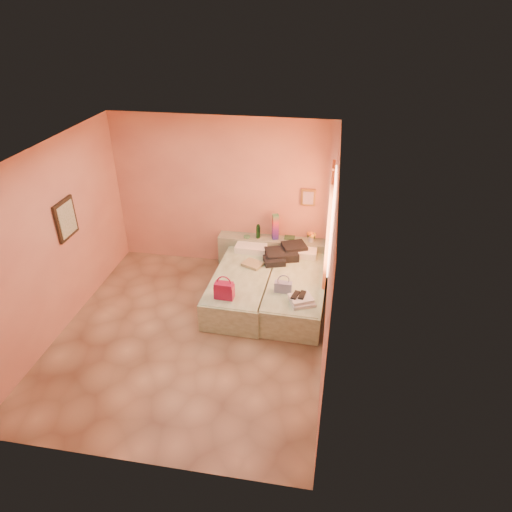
{
  "coord_description": "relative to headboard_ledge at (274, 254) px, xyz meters",
  "views": [
    {
      "loc": [
        1.9,
        -5.23,
        4.56
      ],
      "look_at": [
        0.86,
        0.85,
        0.98
      ],
      "focal_mm": 32.0,
      "sensor_mm": 36.0,
      "label": 1
    }
  ],
  "objects": [
    {
      "name": "bed_right",
      "position": [
        0.52,
        -1.05,
        -0.08
      ],
      "size": [
        0.97,
        2.03,
        0.5
      ],
      "primitive_type": "cube",
      "rotation": [
        0.0,
        0.0,
        -0.03
      ],
      "color": "#C9E9BC",
      "rests_on": "ground"
    },
    {
      "name": "magenta_handbag",
      "position": [
        -0.52,
        -1.77,
        0.31
      ],
      "size": [
        0.3,
        0.18,
        0.28
      ],
      "primitive_type": "cube",
      "rotation": [
        0.0,
        0.0,
        -0.04
      ],
      "color": "#A1133D",
      "rests_on": "bed_left"
    },
    {
      "name": "water_bottle",
      "position": [
        -0.29,
        -0.02,
        0.45
      ],
      "size": [
        0.09,
        0.09,
        0.26
      ],
      "primitive_type": "cylinder",
      "rotation": [
        0.0,
        0.0,
        -0.22
      ],
      "color": "#123216",
      "rests_on": "headboard_ledge"
    },
    {
      "name": "headboard_ledge",
      "position": [
        0.0,
        0.0,
        0.0
      ],
      "size": [
        2.05,
        0.3,
        0.65
      ],
      "primitive_type": "cube",
      "color": "#919F82",
      "rests_on": "ground"
    },
    {
      "name": "green_book",
      "position": [
        0.28,
        0.05,
        0.34
      ],
      "size": [
        0.19,
        0.14,
        0.03
      ],
      "primitive_type": "cube",
      "rotation": [
        0.0,
        0.0,
        0.02
      ],
      "color": "#274A2B",
      "rests_on": "headboard_ledge"
    },
    {
      "name": "room_walls",
      "position": [
        -0.77,
        -1.53,
        1.46
      ],
      "size": [
        4.02,
        4.51,
        2.81
      ],
      "color": "#E59B7A",
      "rests_on": "ground"
    },
    {
      "name": "small_dish",
      "position": [
        -0.49,
        -0.04,
        0.34
      ],
      "size": [
        0.15,
        0.15,
        0.03
      ],
      "primitive_type": "cylinder",
      "rotation": [
        0.0,
        0.0,
        0.29
      ],
      "color": "#509460",
      "rests_on": "headboard_ledge"
    },
    {
      "name": "towel_stack",
      "position": [
        0.66,
        -1.71,
        0.23
      ],
      "size": [
        0.44,
        0.41,
        0.1
      ],
      "primitive_type": "cube",
      "rotation": [
        0.0,
        0.0,
        0.41
      ],
      "color": "silver",
      "rests_on": "bed_right"
    },
    {
      "name": "ground",
      "position": [
        -0.98,
        -2.1,
        -0.33
      ],
      "size": [
        4.5,
        4.5,
        0.0
      ],
      "primitive_type": "plane",
      "color": "tan",
      "rests_on": "ground"
    },
    {
      "name": "rainbow_box",
      "position": [
        0.02,
        -0.0,
        0.57
      ],
      "size": [
        0.14,
        0.14,
        0.48
      ],
      "primitive_type": "cube",
      "rotation": [
        0.0,
        0.0,
        0.35
      ],
      "color": "#A1133D",
      "rests_on": "headboard_ledge"
    },
    {
      "name": "flower_vase",
      "position": [
        0.67,
        0.0,
        0.44
      ],
      "size": [
        0.18,
        0.18,
        0.23
      ],
      "primitive_type": "cube",
      "rotation": [
        0.0,
        0.0,
        0.05
      ],
      "color": "silver",
      "rests_on": "headboard_ledge"
    },
    {
      "name": "sandal_pair",
      "position": [
        0.61,
        -1.67,
        0.29
      ],
      "size": [
        0.21,
        0.25,
        0.02
      ],
      "primitive_type": "cube",
      "rotation": [
        0.0,
        0.0,
        -0.25
      ],
      "color": "black",
      "rests_on": "towel_stack"
    },
    {
      "name": "blue_handbag",
      "position": [
        0.35,
        -1.46,
        0.26
      ],
      "size": [
        0.27,
        0.12,
        0.17
      ],
      "primitive_type": "cube",
      "rotation": [
        0.0,
        0.0,
        -0.02
      ],
      "color": "#3C4890",
      "rests_on": "bed_right"
    },
    {
      "name": "khaki_garment",
      "position": [
        -0.26,
        -0.77,
        0.2
      ],
      "size": [
        0.39,
        0.36,
        0.05
      ],
      "primitive_type": "cube",
      "rotation": [
        0.0,
        0.0,
        -0.41
      ],
      "color": "tan",
      "rests_on": "bed_left"
    },
    {
      "name": "bed_left",
      "position": [
        -0.38,
        -1.05,
        -0.08
      ],
      "size": [
        0.97,
        2.03,
        0.5
      ],
      "primitive_type": "cube",
      "rotation": [
        0.0,
        0.0,
        -0.03
      ],
      "color": "#C9E9BC",
      "rests_on": "ground"
    },
    {
      "name": "clothes_pile",
      "position": [
        0.24,
        -0.42,
        0.27
      ],
      "size": [
        0.77,
        0.77,
        0.18
      ],
      "primitive_type": "cube",
      "rotation": [
        0.0,
        0.0,
        0.33
      ],
      "color": "black",
      "rests_on": "bed_right"
    }
  ]
}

